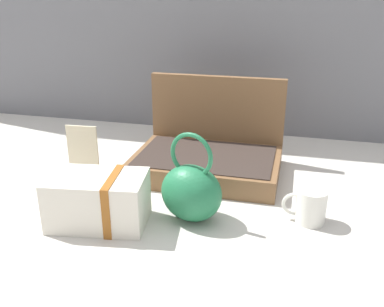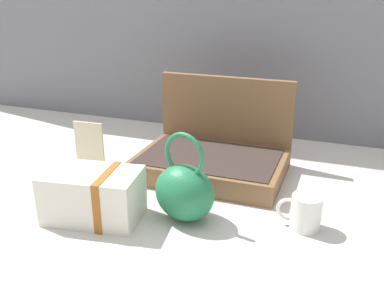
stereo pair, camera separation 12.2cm
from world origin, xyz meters
TOP-DOWN VIEW (x-y plane):
  - ground_plane at (0.00, 0.00)m, footprint 6.00×6.00m
  - open_suitcase at (0.03, 0.14)m, footprint 0.45×0.33m
  - teal_pouch_handbag at (0.05, -0.18)m, footprint 0.19×0.16m
  - cream_toiletry_bag at (-0.17, -0.25)m, footprint 0.26×0.18m
  - coffee_mug at (0.35, -0.12)m, footprint 0.11×0.08m
  - info_card_left at (-0.34, -0.01)m, footprint 0.10×0.01m

SIDE VIEW (x-z plane):
  - ground_plane at x=0.00m, z-range 0.00..0.00m
  - coffee_mug at x=0.35m, z-range 0.00..0.09m
  - open_suitcase at x=0.03m, z-range -0.08..0.20m
  - cream_toiletry_bag at x=-0.17m, z-range 0.00..0.13m
  - teal_pouch_handbag at x=0.05m, z-range -0.04..0.20m
  - info_card_left at x=-0.34m, z-range 0.00..0.17m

